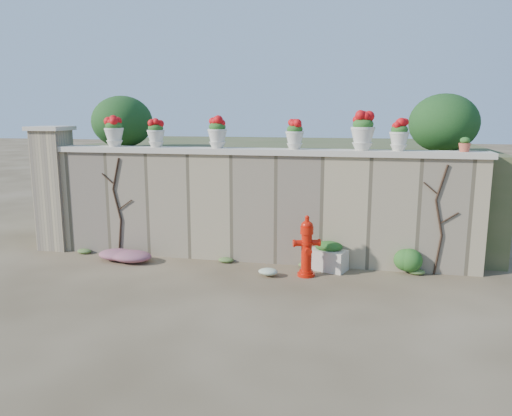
% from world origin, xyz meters
% --- Properties ---
extents(ground, '(80.00, 80.00, 0.00)m').
position_xyz_m(ground, '(0.00, 0.00, 0.00)').
color(ground, '#483A24').
rests_on(ground, ground).
extents(stone_wall, '(8.00, 0.40, 2.00)m').
position_xyz_m(stone_wall, '(0.00, 1.80, 1.00)').
color(stone_wall, tan).
rests_on(stone_wall, ground).
extents(wall_cap, '(8.10, 0.52, 0.10)m').
position_xyz_m(wall_cap, '(0.00, 1.80, 2.05)').
color(wall_cap, beige).
rests_on(wall_cap, stone_wall).
extents(gate_pillar, '(0.72, 0.72, 2.48)m').
position_xyz_m(gate_pillar, '(-4.15, 1.80, 1.26)').
color(gate_pillar, tan).
rests_on(gate_pillar, ground).
extents(raised_fill, '(9.00, 6.00, 2.00)m').
position_xyz_m(raised_fill, '(0.00, 5.00, 1.00)').
color(raised_fill, '#384C23').
rests_on(raised_fill, ground).
extents(back_shrub_left, '(1.30, 1.30, 1.10)m').
position_xyz_m(back_shrub_left, '(-3.20, 3.00, 2.55)').
color(back_shrub_left, '#143814').
rests_on(back_shrub_left, raised_fill).
extents(back_shrub_right, '(1.30, 1.30, 1.10)m').
position_xyz_m(back_shrub_right, '(3.40, 3.00, 2.55)').
color(back_shrub_right, '#143814').
rests_on(back_shrub_right, raised_fill).
extents(vine_left, '(0.60, 0.04, 1.91)m').
position_xyz_m(vine_left, '(-2.67, 1.58, 0.99)').
color(vine_left, black).
rests_on(vine_left, ground).
extents(vine_right, '(0.60, 0.04, 1.91)m').
position_xyz_m(vine_right, '(3.23, 1.58, 0.99)').
color(vine_right, black).
rests_on(vine_right, ground).
extents(fire_hydrant, '(0.46, 0.32, 1.05)m').
position_xyz_m(fire_hydrant, '(1.05, 1.04, 0.53)').
color(fire_hydrant, red).
rests_on(fire_hydrant, ground).
extents(planter_box, '(0.72, 0.56, 0.52)m').
position_xyz_m(planter_box, '(1.39, 1.46, 0.24)').
color(planter_box, beige).
rests_on(planter_box, ground).
extents(green_shrub, '(0.57, 0.51, 0.54)m').
position_xyz_m(green_shrub, '(2.74, 1.55, 0.27)').
color(green_shrub, '#1E5119').
rests_on(green_shrub, ground).
extents(magenta_clump, '(0.99, 0.66, 0.27)m').
position_xyz_m(magenta_clump, '(-2.36, 1.16, 0.13)').
color(magenta_clump, '#C52782').
rests_on(magenta_clump, ground).
extents(white_flowers, '(0.54, 0.43, 0.20)m').
position_xyz_m(white_flowers, '(0.41, 0.92, 0.10)').
color(white_flowers, white).
rests_on(white_flowers, ground).
extents(urn_pot_0, '(0.37, 0.37, 0.57)m').
position_xyz_m(urn_pot_0, '(-2.78, 1.80, 2.38)').
color(urn_pot_0, beige).
rests_on(urn_pot_0, wall_cap).
extents(urn_pot_1, '(0.33, 0.33, 0.52)m').
position_xyz_m(urn_pot_1, '(-1.92, 1.80, 2.36)').
color(urn_pot_1, beige).
rests_on(urn_pot_1, wall_cap).
extents(urn_pot_2, '(0.36, 0.36, 0.56)m').
position_xyz_m(urn_pot_2, '(-0.72, 1.80, 2.38)').
color(urn_pot_2, beige).
rests_on(urn_pot_2, wall_cap).
extents(urn_pot_3, '(0.33, 0.33, 0.52)m').
position_xyz_m(urn_pot_3, '(0.72, 1.80, 2.35)').
color(urn_pot_3, beige).
rests_on(urn_pot_3, wall_cap).
extents(urn_pot_4, '(0.41, 0.41, 0.65)m').
position_xyz_m(urn_pot_4, '(1.90, 1.80, 2.42)').
color(urn_pot_4, beige).
rests_on(urn_pot_4, wall_cap).
extents(urn_pot_5, '(0.33, 0.33, 0.52)m').
position_xyz_m(urn_pot_5, '(2.51, 1.80, 2.36)').
color(urn_pot_5, beige).
rests_on(urn_pot_5, wall_cap).
extents(terracotta_pot, '(0.20, 0.20, 0.24)m').
position_xyz_m(terracotta_pot, '(3.58, 1.80, 2.21)').
color(terracotta_pot, '#B95038').
rests_on(terracotta_pot, wall_cap).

